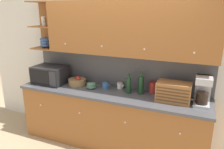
# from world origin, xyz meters

# --- Properties ---
(ground_plane) EXTENTS (24.00, 24.00, 0.00)m
(ground_plane) POSITION_xyz_m (0.00, 0.00, 0.00)
(ground_plane) COLOR tan
(wall_back) EXTENTS (5.33, 0.06, 2.60)m
(wall_back) POSITION_xyz_m (0.00, 0.03, 1.30)
(wall_back) COLOR silver
(wall_back) RESTS_ON ground_plane
(counter_unit) EXTENTS (2.95, 0.63, 0.92)m
(counter_unit) POSITION_xyz_m (0.00, -0.30, 0.46)
(counter_unit) COLOR #935628
(counter_unit) RESTS_ON ground_plane
(backsplash_panel) EXTENTS (2.93, 0.01, 0.56)m
(backsplash_panel) POSITION_xyz_m (0.00, -0.01, 1.20)
(backsplash_panel) COLOR #4C4C51
(backsplash_panel) RESTS_ON counter_unit
(upper_cabinets) EXTENTS (2.93, 0.35, 0.78)m
(upper_cabinets) POSITION_xyz_m (0.16, -0.17, 1.87)
(upper_cabinets) COLOR #935628
(upper_cabinets) RESTS_ON backsplash_panel
(microwave) EXTENTS (0.54, 0.40, 0.29)m
(microwave) POSITION_xyz_m (-1.10, -0.30, 1.07)
(microwave) COLOR black
(microwave) RESTS_ON counter_unit
(fruit_basket) EXTENTS (0.29, 0.29, 0.16)m
(fruit_basket) POSITION_xyz_m (-0.63, -0.21, 0.97)
(fruit_basket) COLOR #937047
(fruit_basket) RESTS_ON counter_unit
(bowl_stack_on_counter) EXTENTS (0.16, 0.16, 0.09)m
(bowl_stack_on_counter) POSITION_xyz_m (-0.34, -0.26, 0.97)
(bowl_stack_on_counter) COLOR slate
(bowl_stack_on_counter) RESTS_ON counter_unit
(mug_blue_second) EXTENTS (0.11, 0.10, 0.10)m
(mug_blue_second) POSITION_xyz_m (-0.13, -0.17, 0.97)
(mug_blue_second) COLOR #38669E
(mug_blue_second) RESTS_ON counter_unit
(mug) EXTENTS (0.11, 0.09, 0.09)m
(mug) POSITION_xyz_m (0.09, -0.09, 0.97)
(mug) COLOR silver
(mug) RESTS_ON counter_unit
(wine_bottle) EXTENTS (0.08, 0.08, 0.30)m
(wine_bottle) POSITION_xyz_m (0.28, -0.23, 1.06)
(wine_bottle) COLOR #19381E
(wine_bottle) RESTS_ON counter_unit
(second_wine_bottle) EXTENTS (0.09, 0.09, 0.34)m
(second_wine_bottle) POSITION_xyz_m (0.45, -0.18, 1.07)
(second_wine_bottle) COLOR #19381E
(second_wine_bottle) RESTS_ON counter_unit
(storage_canister) EXTENTS (0.11, 0.11, 0.18)m
(storage_canister) POSITION_xyz_m (0.61, -0.08, 1.01)
(storage_canister) COLOR #B22D28
(storage_canister) RESTS_ON counter_unit
(bread_box) EXTENTS (0.45, 0.26, 0.27)m
(bread_box) POSITION_xyz_m (0.94, -0.29, 1.06)
(bread_box) COLOR #996033
(bread_box) RESTS_ON counter_unit
(coffee_maker) EXTENTS (0.20, 0.25, 0.39)m
(coffee_maker) POSITION_xyz_m (1.30, -0.24, 1.12)
(coffee_maker) COLOR #B7B7BC
(coffee_maker) RESTS_ON counter_unit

